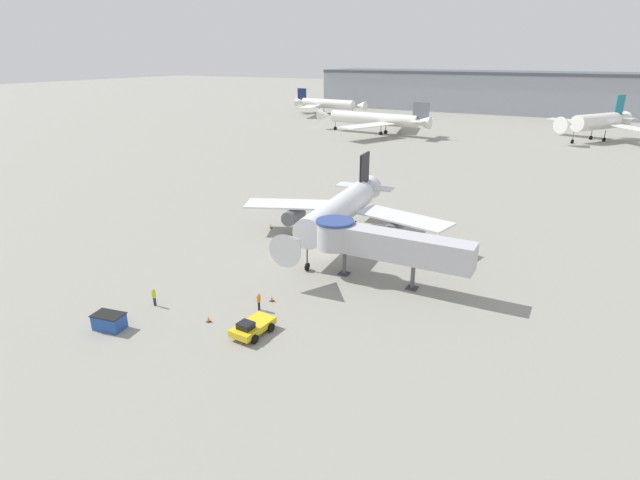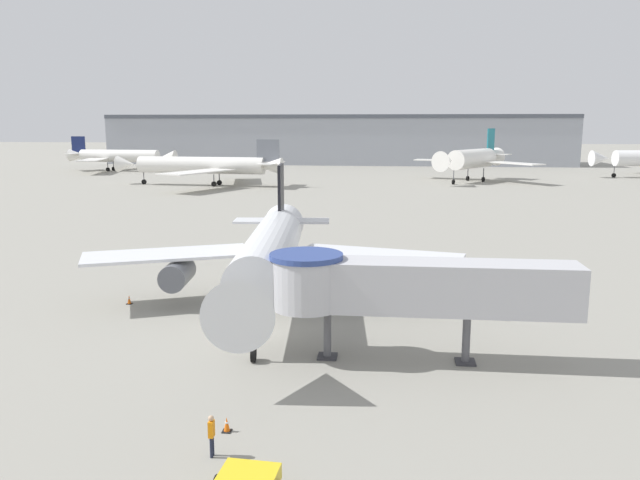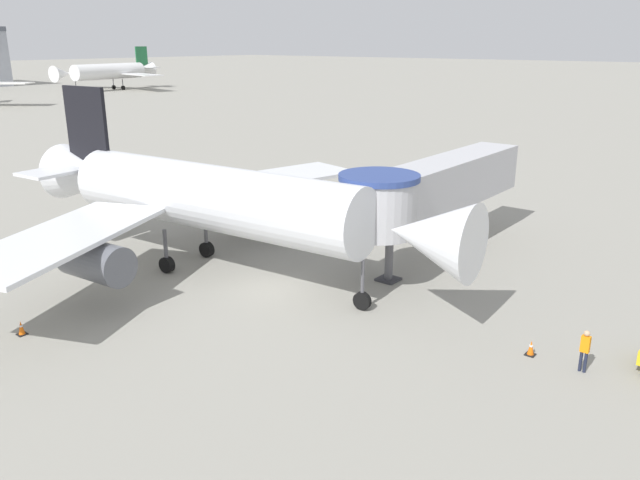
{
  "view_description": "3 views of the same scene",
  "coord_description": "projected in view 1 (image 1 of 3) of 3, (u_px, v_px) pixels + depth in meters",
  "views": [
    {
      "loc": [
        26.21,
        -49.29,
        22.59
      ],
      "look_at": [
        0.46,
        -1.82,
        2.44
      ],
      "focal_mm": 28.0,
      "sensor_mm": 36.0,
      "label": 1
    },
    {
      "loc": [
        8.22,
        -37.63,
        13.07
      ],
      "look_at": [
        3.19,
        5.79,
        4.92
      ],
      "focal_mm": 35.0,
      "sensor_mm": 36.0,
      "label": 2
    },
    {
      "loc": [
        -21.98,
        -21.0,
        12.34
      ],
      "look_at": [
        1.83,
        -1.82,
        2.54
      ],
      "focal_mm": 35.0,
      "sensor_mm": 36.0,
      "label": 3
    }
  ],
  "objects": [
    {
      "name": "ground_crew_wing_walker",
      "position": [
        259.0,
        300.0,
        46.58
      ],
      "size": [
        0.23,
        0.34,
        1.75
      ],
      "rotation": [
        0.0,
        0.0,
        4.69
      ],
      "color": "#1E2338",
      "rests_on": "ground_plane"
    },
    {
      "name": "background_jet_navy_tail",
      "position": [
        326.0,
        104.0,
        197.32
      ],
      "size": [
        32.31,
        32.48,
        9.66
      ],
      "rotation": [
        0.0,
        0.0,
        1.49
      ],
      "color": "white",
      "rests_on": "ground_plane"
    },
    {
      "name": "pushback_tug_yellow",
      "position": [
        252.0,
        327.0,
        42.64
      ],
      "size": [
        2.6,
        4.16,
        1.5
      ],
      "rotation": [
        0.0,
        0.0,
        -0.06
      ],
      "color": "yellow",
      "rests_on": "ground_plane"
    },
    {
      "name": "traffic_cone_apron_front",
      "position": [
        208.0,
        319.0,
        44.76
      ],
      "size": [
        0.39,
        0.39,
        0.64
      ],
      "color": "black",
      "rests_on": "ground_plane"
    },
    {
      "name": "background_jet_teal_tail",
      "position": [
        597.0,
        122.0,
        136.33
      ],
      "size": [
        27.91,
        25.16,
        12.06
      ],
      "rotation": [
        0.0,
        0.0,
        -0.59
      ],
      "color": "white",
      "rests_on": "ground_plane"
    },
    {
      "name": "ground_plane",
      "position": [
        324.0,
        254.0,
        60.2
      ],
      "size": [
        800.0,
        800.0,
        0.0
      ],
      "primitive_type": "plane",
      "color": "gray"
    },
    {
      "name": "ground_crew_marshaller",
      "position": [
        154.0,
        296.0,
        47.4
      ],
      "size": [
        0.36,
        0.24,
        1.77
      ],
      "rotation": [
        0.0,
        0.0,
        3.26
      ],
      "color": "#1E2338",
      "rests_on": "ground_plane"
    },
    {
      "name": "service_container_blue",
      "position": [
        109.0,
        321.0,
        43.53
      ],
      "size": [
        2.97,
        2.15,
        1.41
      ],
      "rotation": [
        0.0,
        0.0,
        0.18
      ],
      "color": "#234C9E",
      "rests_on": "ground_plane"
    },
    {
      "name": "terminal_building",
      "position": [
        500.0,
        92.0,
        206.17
      ],
      "size": [
        151.26,
        28.06,
        16.08
      ],
      "color": "#999EA8",
      "rests_on": "ground_plane"
    },
    {
      "name": "traffic_cone_port_wing",
      "position": [
        271.0,
        226.0,
        68.9
      ],
      "size": [
        0.4,
        0.4,
        0.66
      ],
      "color": "black",
      "rests_on": "ground_plane"
    },
    {
      "name": "traffic_cone_near_nose",
      "position": [
        272.0,
        298.0,
        48.51
      ],
      "size": [
        0.4,
        0.4,
        0.66
      ],
      "color": "black",
      "rests_on": "ground_plane"
    },
    {
      "name": "jet_bridge",
      "position": [
        380.0,
        243.0,
        51.37
      ],
      "size": [
        16.87,
        4.1,
        6.02
      ],
      "rotation": [
        0.0,
        0.0,
        0.01
      ],
      "color": "#B7B7BC",
      "rests_on": "ground_plane"
    },
    {
      "name": "main_airplane",
      "position": [
        340.0,
        211.0,
        62.61
      ],
      "size": [
        28.2,
        27.93,
        9.74
      ],
      "rotation": [
        0.0,
        0.0,
        0.09
      ],
      "color": "silver",
      "rests_on": "ground_plane"
    },
    {
      "name": "background_jet_gray_tail",
      "position": [
        376.0,
        119.0,
        149.37
      ],
      "size": [
        37.63,
        38.21,
        9.93
      ],
      "rotation": [
        0.0,
        0.0,
        -1.66
      ],
      "color": "white",
      "rests_on": "ground_plane"
    }
  ]
}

